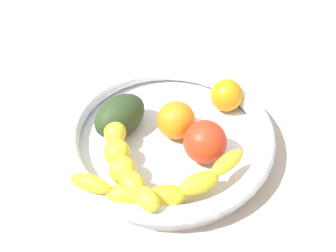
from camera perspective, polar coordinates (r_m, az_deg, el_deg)
The scene contains 8 objects.
kitchen_counter at distance 72.19cm, azimuth -0.00°, elevation -3.43°, with size 120.00×120.00×3.00cm, color #B5A699.
fruit_bowl at distance 69.37cm, azimuth -0.00°, elevation -1.36°, with size 33.01×33.01×4.48cm.
banana_draped_left at distance 63.78cm, azimuth -5.76°, elevation -4.07°, with size 11.98×19.55×4.64cm.
banana_draped_right at distance 60.45cm, azimuth -0.63°, elevation -7.84°, with size 20.90×15.34×5.02cm.
orange_front at distance 73.90cm, azimuth 7.48°, elevation 3.91°, with size 5.36×5.36×5.36cm, color orange.
orange_mid_left at distance 68.48cm, azimuth 1.18°, elevation 0.66°, with size 5.99×5.99×5.99cm, color orange.
avocado_dark at distance 69.74cm, azimuth -6.17°, elevation 1.31°, with size 9.13×5.91×6.24cm, color #2B3F20.
tomato_red at distance 65.31cm, azimuth 4.77°, elevation -2.04°, with size 6.48×6.48×6.48cm, color red.
Camera 1 is at (34.09, 33.15, 55.82)cm, focal length 47.61 mm.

